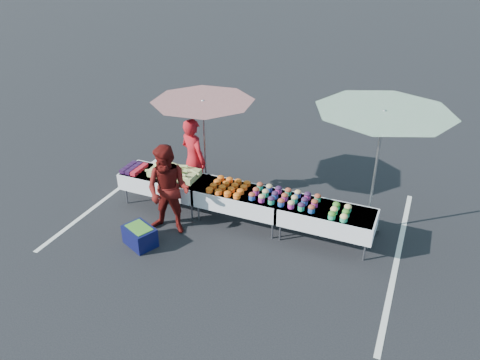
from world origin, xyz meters
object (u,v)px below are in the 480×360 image
at_px(table_center, 240,198).
at_px(storage_bin, 140,236).
at_px(customer, 168,191).
at_px(umbrella_right, 383,122).
at_px(table_left, 164,181).
at_px(umbrella_left, 203,109).
at_px(vendor, 194,159).
at_px(table_right, 326,217).

bearing_deg(table_center, storage_bin, -134.70).
bearing_deg(customer, umbrella_right, 17.42).
xyz_separation_m(umbrella_right, storage_bin, (-3.98, -2.22, -2.15)).
bearing_deg(umbrella_right, storage_bin, -150.80).
distance_m(table_left, umbrella_left, 1.79).
relative_size(table_center, vendor, 0.98).
xyz_separation_m(vendor, umbrella_right, (3.85, 0.18, 1.41)).
height_order(table_left, storage_bin, table_left).
height_order(umbrella_right, storage_bin, umbrella_right).
xyz_separation_m(table_left, umbrella_right, (4.30, 0.73, 1.78)).
bearing_deg(storage_bin, vendor, 110.13).
relative_size(table_center, umbrella_right, 0.71).
relative_size(vendor, storage_bin, 2.57).
relative_size(table_center, table_right, 1.00).
bearing_deg(umbrella_right, table_center, -163.72).
bearing_deg(umbrella_left, table_left, -127.49).
relative_size(table_left, table_right, 1.00).
relative_size(table_center, storage_bin, 2.51).
distance_m(table_center, table_right, 1.80).
height_order(table_left, customer, customer).
relative_size(table_left, vendor, 0.98).
distance_m(table_left, table_center, 1.80).
distance_m(table_center, umbrella_right, 3.15).
relative_size(vendor, umbrella_left, 0.69).
bearing_deg(table_center, umbrella_right, 16.28).
distance_m(umbrella_left, storage_bin, 2.96).
height_order(table_left, umbrella_right, umbrella_right).
height_order(table_right, storage_bin, table_right).
height_order(table_left, umbrella_left, umbrella_left).
bearing_deg(umbrella_left, vendor, -122.40).
xyz_separation_m(table_right, storage_bin, (-3.28, -1.49, -0.38)).
bearing_deg(storage_bin, table_left, 126.05).
bearing_deg(table_center, customer, -144.44).
bearing_deg(umbrella_right, table_right, -133.80).
bearing_deg(vendor, customer, 120.42).
distance_m(vendor, umbrella_right, 4.10).
relative_size(table_left, umbrella_left, 0.67).
bearing_deg(vendor, umbrella_right, -154.19).
relative_size(vendor, umbrella_right, 0.73).
bearing_deg(customer, storage_bin, -120.85).
xyz_separation_m(table_center, vendor, (-1.35, 0.55, 0.37)).
height_order(table_right, umbrella_left, umbrella_left).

